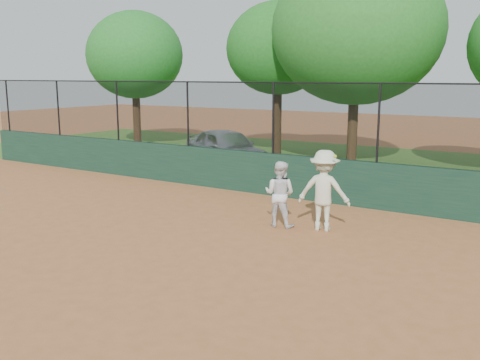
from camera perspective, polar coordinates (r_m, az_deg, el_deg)
The scene contains 10 objects.
ground at distance 10.36m, azimuth -10.39°, elevation -8.07°, with size 80.00×80.00×0.00m, color #AD6538.
back_wall at distance 15.01m, azimuth 5.16°, elevation 0.42°, with size 26.00×0.20×1.20m, color #1B3C2A.
grass_strip at distance 20.56m, azimuth 12.78°, elevation 1.39°, with size 36.00×12.00×0.01m, color #305A1C.
parked_car at distance 19.66m, azimuth -1.45°, elevation 3.38°, with size 1.73×4.30×1.47m, color #B2B8BD.
player_second at distance 12.06m, azimuth 4.25°, elevation -1.49°, with size 0.73×0.57×1.49m, color white.
player_main at distance 11.82m, azimuth 8.95°, elevation -1.12°, with size 1.26×0.86×1.79m.
fence_assembly at distance 14.81m, azimuth 5.17°, elevation 6.66°, with size 26.00×0.06×2.00m.
tree_0 at distance 25.62m, azimuth -11.19°, elevation 12.92°, with size 4.59×4.18×6.28m.
tree_1 at distance 22.25m, azimuth 4.09°, elevation 13.81°, with size 4.32×3.93×6.32m.
tree_2 at distance 19.91m, azimuth 12.32°, elevation 15.39°, with size 6.10×5.55×7.59m.
Camera 1 is at (6.69, -7.15, 3.36)m, focal length 40.00 mm.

